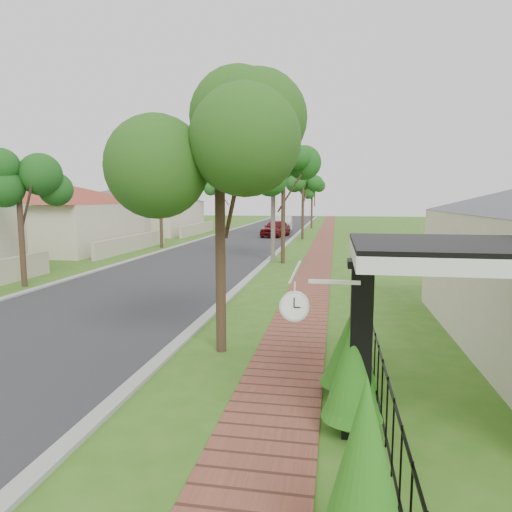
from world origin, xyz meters
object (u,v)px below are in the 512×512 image
Objects in this scene: near_tree at (219,151)px; porch_post at (360,358)px; parked_car_red at (276,228)px; utility_pole at (273,175)px; parked_car_white at (283,224)px; station_clock at (298,304)px.

porch_post is at bearing -47.82° from near_tree.
parked_car_red is (-5.55, 33.20, -0.39)m from porch_post.
near_tree is 14.49m from utility_pole.
station_clock is at bearing -85.94° from parked_car_white.
porch_post is at bearing -78.26° from utility_pole.
parked_car_red is at bearing 99.49° from porch_post.
station_clock is at bearing -70.82° from parked_car_red.
utility_pole is at bearing 101.74° from porch_post.
utility_pole reaches higher than station_clock.
parked_car_red is 4.06× the size of station_clock.
parked_car_red is 16.21m from utility_pole.
porch_post is 5.28m from near_tree.
utility_pole is at bearing 93.31° from near_tree.
parked_car_red is 0.48× the size of utility_pole.
utility_pole is 8.54× the size of station_clock.
near_tree is (-2.81, 3.10, 3.22)m from porch_post.
parked_car_red is 0.78× the size of near_tree.
station_clock is (-0.86, -0.40, 0.83)m from porch_post.
near_tree reaches higher than porch_post.
parked_car_white is at bearing 98.22° from porch_post.
parked_car_white is 21.26m from utility_pole.
parked_car_white is at bearing 95.21° from utility_pole.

